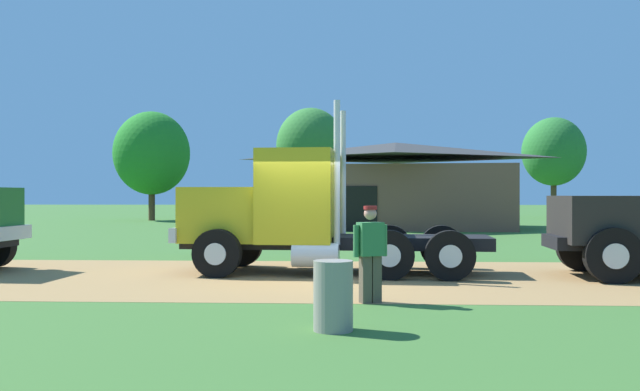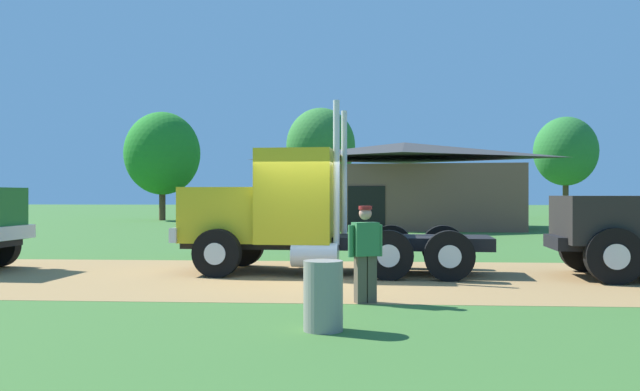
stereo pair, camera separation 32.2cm
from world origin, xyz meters
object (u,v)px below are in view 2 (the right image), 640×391
object	(u,v)px
steel_barrel	(323,296)
shed_building	(404,187)
truck_foreground_white	(293,215)
visitor_far_side	(203,222)
visitor_standing_near	(365,251)

from	to	relation	value
steel_barrel	shed_building	world-z (taller)	shed_building
truck_foreground_white	steel_barrel	world-z (taller)	truck_foreground_white
visitor_far_side	steel_barrel	size ratio (longest dim) A/B	1.97
visitor_far_side	shed_building	xyz separation A→B (m)	(6.88, 16.76, 1.22)
visitor_standing_near	visitor_far_side	distance (m)	9.66
truck_foreground_white	shed_building	xyz separation A→B (m)	(3.75, 20.88, 0.89)
shed_building	steel_barrel	bearing A→B (deg)	-95.50
visitor_far_side	shed_building	bearing A→B (deg)	67.68
truck_foreground_white	steel_barrel	distance (m)	6.71
visitor_standing_near	steel_barrel	bearing A→B (deg)	-103.61
truck_foreground_white	shed_building	world-z (taller)	shed_building
truck_foreground_white	visitor_standing_near	distance (m)	4.60
steel_barrel	shed_building	size ratio (longest dim) A/B	0.07
visitor_standing_near	visitor_far_side	world-z (taller)	visitor_far_side
visitor_far_side	shed_building	distance (m)	18.16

